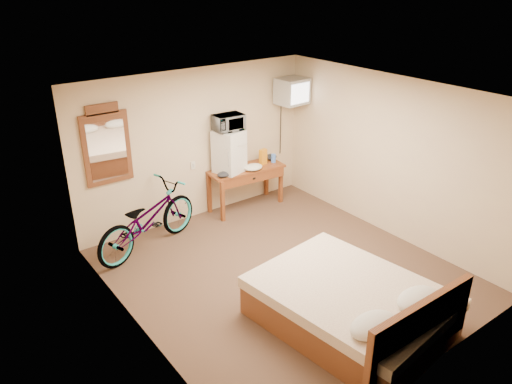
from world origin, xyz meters
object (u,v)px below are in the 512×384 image
(wall_mirror, at_px, (107,146))
(blue_cup, at_px, (273,158))
(desk, at_px, (247,175))
(mini_fridge, at_px, (229,151))
(crt_television, at_px, (292,91))
(microwave, at_px, (229,122))
(bed, at_px, (353,307))
(bicycle, at_px, (147,219))

(wall_mirror, bearing_deg, blue_cup, -6.29)
(desk, xyz_separation_m, mini_fridge, (-0.32, 0.06, 0.48))
(blue_cup, distance_m, crt_television, 1.21)
(desk, bearing_deg, crt_television, 1.20)
(desk, relative_size, wall_mirror, 1.16)
(microwave, distance_m, bed, 3.72)
(mini_fridge, xyz_separation_m, bicycle, (-1.69, -0.31, -0.62))
(mini_fridge, xyz_separation_m, wall_mirror, (-1.98, 0.21, 0.44))
(crt_television, bearing_deg, mini_fridge, 178.26)
(mini_fridge, height_order, blue_cup, mini_fridge)
(crt_television, height_order, bed, crt_television)
(blue_cup, relative_size, bicycle, 0.08)
(blue_cup, bearing_deg, microwave, 173.31)
(mini_fridge, xyz_separation_m, crt_television, (1.31, -0.04, 0.84))
(desk, distance_m, crt_television, 1.65)
(blue_cup, relative_size, bed, 0.06)
(bicycle, relative_size, bed, 0.81)
(crt_television, height_order, bicycle, crt_television)
(mini_fridge, height_order, microwave, microwave)
(wall_mirror, xyz_separation_m, bicycle, (0.29, -0.53, -1.06))
(bed, bearing_deg, microwave, 80.37)
(wall_mirror, bearing_deg, bicycle, -61.51)
(desk, bearing_deg, blue_cup, -4.26)
(mini_fridge, bearing_deg, blue_cup, -6.68)
(desk, xyz_separation_m, blue_cup, (0.55, -0.04, 0.20))
(wall_mirror, bearing_deg, bed, -69.03)
(mini_fridge, relative_size, crt_television, 1.19)
(bicycle, bearing_deg, desk, -100.47)
(crt_television, bearing_deg, microwave, 178.25)
(wall_mirror, relative_size, bed, 0.52)
(microwave, bearing_deg, mini_fridge, -120.80)
(blue_cup, height_order, crt_television, crt_television)
(mini_fridge, bearing_deg, bicycle, -169.46)
(mini_fridge, bearing_deg, desk, -10.84)
(bed, bearing_deg, wall_mirror, 110.97)
(desk, relative_size, bicycle, 0.74)
(microwave, height_order, blue_cup, microwave)
(bed, bearing_deg, mini_fridge, 80.37)
(crt_television, height_order, wall_mirror, same)
(microwave, bearing_deg, crt_television, 1.10)
(desk, relative_size, microwave, 2.90)
(mini_fridge, distance_m, microwave, 0.49)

